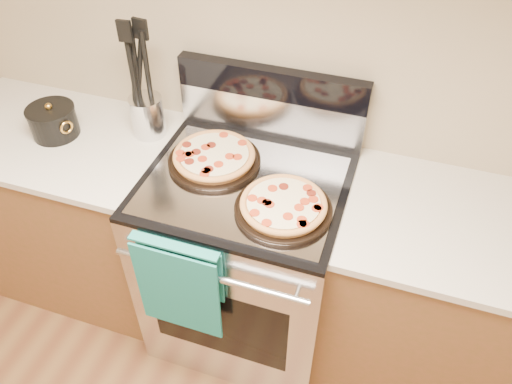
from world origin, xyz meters
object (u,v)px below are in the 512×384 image
(range_body, at_px, (247,261))
(pepperoni_pizza_back, at_px, (214,157))
(pepperoni_pizza_front, at_px, (283,206))
(utensil_crock, at_px, (148,116))
(saucepan, at_px, (54,122))

(range_body, xyz_separation_m, pepperoni_pizza_back, (-0.15, 0.05, 0.50))
(pepperoni_pizza_front, distance_m, utensil_crock, 0.72)
(pepperoni_pizza_front, height_order, utensil_crock, utensil_crock)
(range_body, height_order, pepperoni_pizza_back, pepperoni_pizza_back)
(pepperoni_pizza_back, bearing_deg, range_body, -20.26)
(saucepan, bearing_deg, range_body, -2.40)
(range_body, distance_m, pepperoni_pizza_back, 0.52)
(range_body, relative_size, saucepan, 4.74)
(pepperoni_pizza_back, relative_size, saucepan, 1.86)
(range_body, distance_m, utensil_crock, 0.75)
(pepperoni_pizza_back, height_order, utensil_crock, utensil_crock)
(saucepan, bearing_deg, pepperoni_pizza_front, -8.42)
(pepperoni_pizza_back, distance_m, pepperoni_pizza_front, 0.37)
(pepperoni_pizza_back, relative_size, pepperoni_pizza_front, 1.05)
(range_body, height_order, utensil_crock, utensil_crock)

